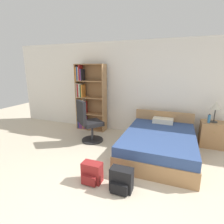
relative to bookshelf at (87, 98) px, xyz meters
The scene contains 10 objects.
ground_plane 3.65m from the bookshelf, 57.34° to the right, with size 14.00×14.00×0.00m, color beige.
wall_back 1.94m from the bookshelf, ahead, with size 9.00×0.06×2.60m.
bookshelf is the anchor object (origin of this frame).
bed 2.55m from the bookshelf, 21.36° to the right, with size 1.49×2.06×0.75m.
office_chair 1.13m from the bookshelf, 60.43° to the right, with size 0.71×0.72×1.10m.
nightstand 3.50m from the bookshelf, ahead, with size 0.55×0.44×0.62m.
table_lamp 3.43m from the bookshelf, ahead, with size 0.22×0.22×0.49m.
water_bottle 3.32m from the bookshelf, ahead, with size 0.06×0.06×0.21m.
backpack_black 3.12m from the bookshelf, 51.79° to the right, with size 0.35×0.26×0.37m.
backpack_red 2.83m from the bookshelf, 60.26° to the right, with size 0.33×0.25×0.35m.
Camera 1 is at (0.68, -1.68, 1.88)m, focal length 28.00 mm.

